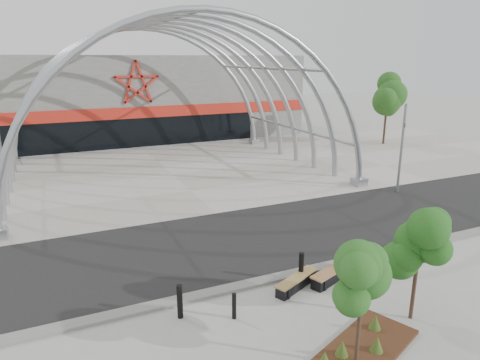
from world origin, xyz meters
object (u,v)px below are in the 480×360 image
object	(u,v)px
signal_pole	(402,147)
street_tree_1	(420,243)
bench_0	(297,283)
bollard_2	(343,267)
bench_1	(334,274)
street_tree_0	(362,287)

from	to	relation	value
signal_pole	street_tree_1	world-z (taller)	signal_pole
signal_pole	bench_0	world-z (taller)	signal_pole
bollard_2	street_tree_1	bearing A→B (deg)	-82.32
bench_1	street_tree_1	bearing A→B (deg)	-75.18
street_tree_1	bench_1	xyz separation A→B (m)	(-0.77, 2.92, -2.28)
street_tree_1	street_tree_0	bearing A→B (deg)	-160.58
bench_0	bench_1	world-z (taller)	bench_1
bench_0	bench_1	bearing A→B (deg)	-2.62
signal_pole	street_tree_1	bearing A→B (deg)	-132.03
bench_1	bollard_2	distance (m)	0.43
bench_0	bench_1	xyz separation A→B (m)	(1.51, -0.07, 0.02)
bench_0	bollard_2	distance (m)	1.90
signal_pole	bench_1	distance (m)	12.50
signal_pole	bench_1	bearing A→B (deg)	-143.94
street_tree_1	bench_0	bearing A→B (deg)	127.38
signal_pole	bench_0	xyz separation A→B (m)	(-11.40, -7.14, -2.54)
street_tree_0	bench_0	xyz separation A→B (m)	(0.67, 4.03, -2.12)
bollard_2	bench_0	bearing A→B (deg)	177.59
bench_0	bench_1	size ratio (longest dim) A/B	0.90
signal_pole	bollard_2	size ratio (longest dim) A/B	6.06
street_tree_1	bench_1	distance (m)	3.78
street_tree_0	street_tree_1	xyz separation A→B (m)	(2.95, 1.04, 0.18)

